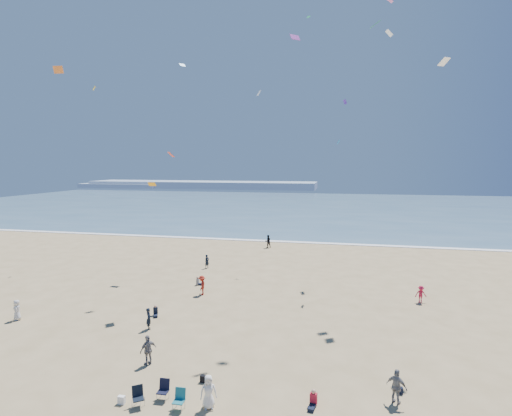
# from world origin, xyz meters

# --- Properties ---
(ocean) EXTENTS (220.00, 100.00, 0.06)m
(ocean) POSITION_xyz_m (0.00, 95.00, 0.03)
(ocean) COLOR #476B84
(ocean) RESTS_ON ground
(surf_line) EXTENTS (220.00, 1.20, 0.08)m
(surf_line) POSITION_xyz_m (0.00, 45.00, 0.04)
(surf_line) COLOR white
(surf_line) RESTS_ON ground
(headland_far) EXTENTS (110.00, 20.00, 3.20)m
(headland_far) POSITION_xyz_m (-60.00, 170.00, 1.60)
(headland_far) COLOR #7A8EA8
(headland_far) RESTS_ON ground
(headland_near) EXTENTS (40.00, 14.00, 2.00)m
(headland_near) POSITION_xyz_m (-100.00, 165.00, 1.00)
(headland_near) COLOR #7A8EA8
(headland_near) RESTS_ON ground
(standing_flyers) EXTENTS (31.85, 51.13, 1.93)m
(standing_flyers) POSITION_xyz_m (1.93, 10.20, 0.87)
(standing_flyers) COLOR black
(standing_flyers) RESTS_ON ground
(seated_group) EXTENTS (13.65, 30.03, 0.84)m
(seated_group) POSITION_xyz_m (-0.27, 6.52, 0.42)
(seated_group) COLOR silver
(seated_group) RESTS_ON ground
(chair_cluster) EXTENTS (2.73, 1.53, 1.00)m
(chair_cluster) POSITION_xyz_m (-1.72, 3.09, 0.50)
(chair_cluster) COLOR black
(chair_cluster) RESTS_ON ground
(white_tote) EXTENTS (0.35, 0.20, 0.40)m
(white_tote) POSITION_xyz_m (-3.64, 2.84, 0.20)
(white_tote) COLOR white
(white_tote) RESTS_ON ground
(black_backpack) EXTENTS (0.30, 0.22, 0.38)m
(black_backpack) POSITION_xyz_m (-0.39, 5.54, 0.19)
(black_backpack) COLOR black
(black_backpack) RESTS_ON ground
(navy_bag) EXTENTS (0.28, 0.18, 0.34)m
(navy_bag) POSITION_xyz_m (9.85, 6.66, 0.17)
(navy_bag) COLOR black
(navy_bag) RESTS_ON ground
(kites_aloft) EXTENTS (43.45, 44.33, 30.65)m
(kites_aloft) POSITION_xyz_m (10.57, 12.99, 14.65)
(kites_aloft) COLOR red
(kites_aloft) RESTS_ON ground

